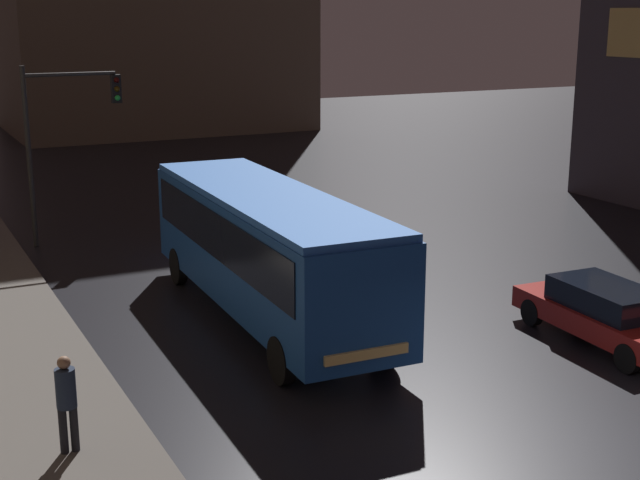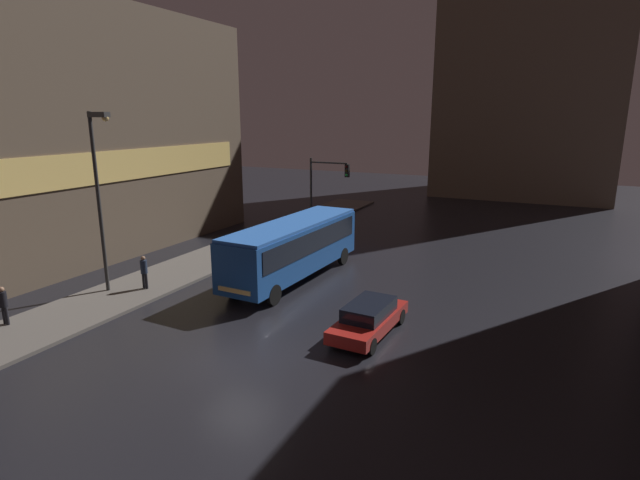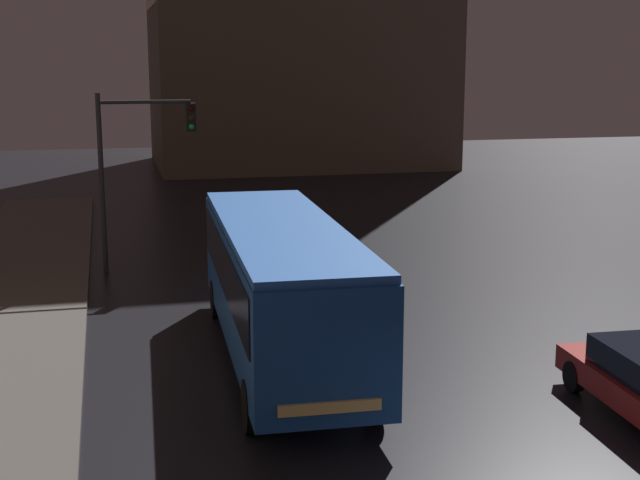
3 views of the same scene
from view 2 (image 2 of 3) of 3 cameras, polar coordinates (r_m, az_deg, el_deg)
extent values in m
plane|color=black|center=(18.95, -9.24, -13.24)|extent=(120.00, 120.00, 0.00)
cube|color=#56514C|center=(31.47, -12.34, -2.09)|extent=(4.00, 48.00, 0.15)
cube|color=brown|center=(36.59, -25.95, 10.98)|extent=(10.00, 22.28, 15.14)
cube|color=#EAC66B|center=(32.99, -20.17, 8.20)|extent=(0.24, 18.94, 1.80)
cube|color=brown|center=(60.70, 23.04, 18.53)|extent=(18.00, 12.00, 29.08)
cube|color=beige|center=(61.70, 14.08, 15.51)|extent=(0.24, 10.20, 1.80)
cube|color=beige|center=(62.47, 14.54, 22.76)|extent=(0.24, 10.20, 1.80)
cube|color=#194793|center=(26.78, -3.08, -0.84)|extent=(2.96, 10.42, 2.44)
cube|color=black|center=(26.66, -3.09, 0.13)|extent=(2.99, 9.60, 1.10)
cube|color=blue|center=(26.48, -3.11, 1.88)|extent=(2.90, 10.21, 0.16)
cube|color=#F4CC72|center=(22.94, -9.77, -5.74)|extent=(1.79, 0.17, 0.20)
cylinder|color=black|center=(23.52, -5.32, -6.25)|extent=(0.29, 1.01, 1.00)
cylinder|color=black|center=(24.83, -9.88, -5.30)|extent=(0.29, 1.01, 1.00)
cylinder|color=black|center=(29.78, 2.64, -1.84)|extent=(0.29, 1.01, 1.00)
cylinder|color=black|center=(30.82, -1.31, -1.29)|extent=(0.29, 1.01, 1.00)
cube|color=maroon|center=(20.52, 5.62, -9.22)|extent=(1.94, 4.68, 0.50)
cube|color=black|center=(20.32, 5.66, -7.86)|extent=(1.59, 2.60, 0.55)
cylinder|color=black|center=(18.99, 5.90, -11.98)|extent=(0.23, 0.65, 0.64)
cylinder|color=black|center=(19.58, 1.58, -11.08)|extent=(0.23, 0.65, 0.64)
cylinder|color=black|center=(21.74, 9.20, -8.63)|extent=(0.23, 0.65, 0.64)
cylinder|color=black|center=(22.25, 5.36, -7.96)|extent=(0.23, 0.65, 0.64)
cylinder|color=black|center=(26.74, -19.51, -4.39)|extent=(0.14, 0.14, 0.81)
cylinder|color=black|center=(26.62, -19.23, -4.45)|extent=(0.14, 0.14, 0.81)
cylinder|color=#1E283D|center=(26.47, -19.50, -2.90)|extent=(0.37, 0.37, 0.67)
sphere|color=#8C664C|center=(26.35, -19.58, -1.97)|extent=(0.22, 0.22, 0.22)
cylinder|color=black|center=(24.82, -32.40, -7.27)|extent=(0.14, 0.14, 0.78)
cylinder|color=black|center=(24.68, -32.17, -7.35)|extent=(0.14, 0.14, 0.78)
cylinder|color=black|center=(24.53, -32.50, -5.75)|extent=(0.38, 0.38, 0.65)
sphere|color=#8C664C|center=(24.40, -32.63, -4.78)|extent=(0.22, 0.22, 0.22)
cylinder|color=#2D2D2D|center=(36.75, -1.03, 4.95)|extent=(0.16, 0.16, 5.69)
cylinder|color=#2D2D2D|center=(35.82, 1.01, 8.82)|extent=(2.85, 0.12, 0.12)
cube|color=black|center=(35.30, 3.13, 7.91)|extent=(0.30, 0.24, 0.90)
sphere|color=#390706|center=(35.15, 3.04, 8.34)|extent=(0.18, 0.18, 0.18)
sphere|color=#3B2B07|center=(35.17, 3.04, 7.89)|extent=(0.18, 0.18, 0.18)
sphere|color=green|center=(35.21, 3.03, 7.44)|extent=(0.18, 0.18, 0.18)
cylinder|color=#2D2D2D|center=(26.22, -23.93, 3.73)|extent=(0.18, 0.18, 8.68)
cube|color=#383838|center=(25.43, -23.97, 12.97)|extent=(1.10, 0.36, 0.24)
sphere|color=#F4CC72|center=(25.13, -23.33, 12.69)|extent=(0.32, 0.32, 0.32)
camera|label=1|loc=(21.07, -54.17, 4.54)|focal=50.00mm
camera|label=3|loc=(16.76, -50.73, 2.34)|focal=50.00mm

